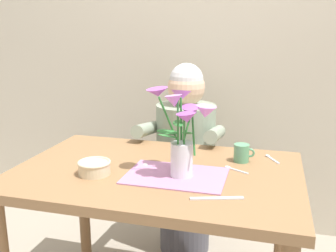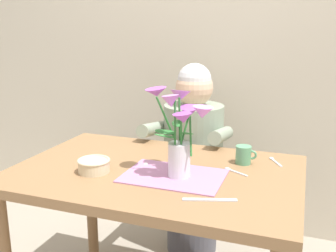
{
  "view_description": "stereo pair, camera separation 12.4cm",
  "coord_description": "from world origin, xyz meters",
  "px_view_note": "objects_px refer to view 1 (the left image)",
  "views": [
    {
      "loc": [
        0.45,
        -1.46,
        1.32
      ],
      "look_at": [
        0.04,
        0.05,
        0.92
      ],
      "focal_mm": 41.12,
      "sensor_mm": 36.0,
      "label": 1
    },
    {
      "loc": [
        0.57,
        -1.43,
        1.32
      ],
      "look_at": [
        0.04,
        0.05,
        0.92
      ],
      "focal_mm": 41.12,
      "sensor_mm": 36.0,
      "label": 2
    }
  ],
  "objects_px": {
    "seated_person": "(185,161)",
    "flower_vase": "(182,129)",
    "dinner_knife": "(217,198)",
    "ceramic_bowl": "(94,167)",
    "ceramic_mug": "(242,153)"
  },
  "relations": [
    {
      "from": "seated_person",
      "to": "flower_vase",
      "type": "bearing_deg",
      "value": -82.38
    },
    {
      "from": "flower_vase",
      "to": "dinner_knife",
      "type": "distance_m",
      "value": 0.31
    },
    {
      "from": "flower_vase",
      "to": "ceramic_bowl",
      "type": "height_order",
      "value": "flower_vase"
    },
    {
      "from": "seated_person",
      "to": "ceramic_mug",
      "type": "relative_size",
      "value": 12.2
    },
    {
      "from": "seated_person",
      "to": "dinner_knife",
      "type": "relative_size",
      "value": 5.97
    },
    {
      "from": "dinner_knife",
      "to": "ceramic_mug",
      "type": "relative_size",
      "value": 2.04
    },
    {
      "from": "ceramic_bowl",
      "to": "seated_person",
      "type": "bearing_deg",
      "value": 73.7
    },
    {
      "from": "flower_vase",
      "to": "seated_person",
      "type": "bearing_deg",
      "value": 101.46
    },
    {
      "from": "seated_person",
      "to": "dinner_knife",
      "type": "bearing_deg",
      "value": -73.93
    },
    {
      "from": "ceramic_bowl",
      "to": "ceramic_mug",
      "type": "xyz_separation_m",
      "value": [
        0.57,
        0.32,
        0.01
      ]
    },
    {
      "from": "seated_person",
      "to": "flower_vase",
      "type": "distance_m",
      "value": 0.77
    },
    {
      "from": "dinner_knife",
      "to": "ceramic_bowl",
      "type": "bearing_deg",
      "value": 151.02
    },
    {
      "from": "flower_vase",
      "to": "dinner_knife",
      "type": "height_order",
      "value": "flower_vase"
    },
    {
      "from": "seated_person",
      "to": "dinner_knife",
      "type": "xyz_separation_m",
      "value": [
        0.3,
        -0.84,
        0.18
      ]
    },
    {
      "from": "seated_person",
      "to": "dinner_knife",
      "type": "distance_m",
      "value": 0.91
    }
  ]
}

